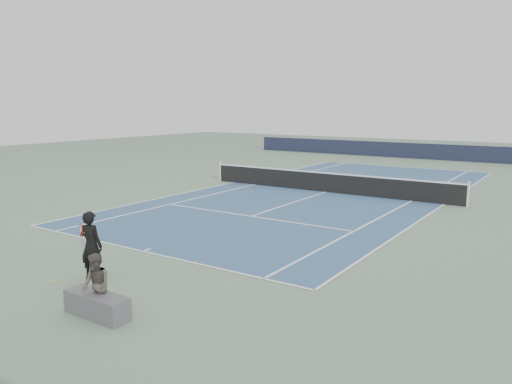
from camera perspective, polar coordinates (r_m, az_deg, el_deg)
The scene contains 7 objects.
ground at distance 24.19m, azimuth 7.98°, elevation -0.02°, with size 80.00×80.00×0.00m, color slate.
court_surface at distance 24.19m, azimuth 7.98°, elevation -0.01°, with size 10.97×23.77×0.01m, color #34557C.
tennis_net at distance 24.11m, azimuth 8.00°, elevation 1.16°, with size 12.90×0.10×1.07m.
windscreen_far at distance 40.86m, azimuth 19.03°, elevation 4.40°, with size 30.00×0.25×1.20m, color black.
tennis_player at distance 12.55m, azimuth -18.33°, elevation -5.80°, with size 0.80×0.56×1.67m.
tennis_ball at distance 12.85m, azimuth -22.18°, elevation -9.43°, with size 0.07×0.07×0.07m, color #BDDB2C.
spectator_bench at distance 10.47m, azimuth -17.76°, elevation -11.10°, with size 1.54×0.84×1.28m.
Camera 1 is at (10.31, -21.50, 4.12)m, focal length 35.00 mm.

